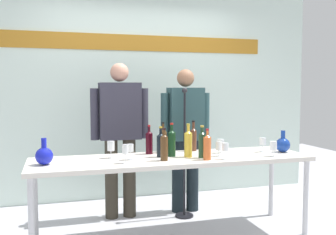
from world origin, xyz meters
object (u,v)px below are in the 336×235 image
at_px(wine_glass_right_0, 221,143).
at_px(wine_bottle_3, 207,146).
at_px(wine_bottle_6, 161,144).
at_px(presenter_left, 120,129).
at_px(wine_bottle_4, 202,144).
at_px(wine_bottle_2, 188,143).
at_px(microphone_stand, 184,175).
at_px(display_table, 172,163).
at_px(wine_bottle_5, 172,142).
at_px(wine_bottle_7, 149,142).
at_px(wine_glass_right_3, 263,142).
at_px(decanter_blue_right, 283,144).
at_px(wine_bottle_0, 164,146).
at_px(wine_glass_right_1, 219,146).
at_px(wine_glass_right_2, 273,146).
at_px(wine_glass_left_2, 111,146).
at_px(wine_glass_left_1, 130,148).
at_px(wine_glass_left_0, 125,150).
at_px(decanter_blue_left, 44,155).
at_px(wine_bottle_1, 193,138).
at_px(wine_bottle_8, 163,140).
at_px(presenter_right, 185,132).
at_px(wine_glass_right_4, 225,148).

bearing_deg(wine_glass_right_0, wine_bottle_3, -131.34).
bearing_deg(wine_bottle_3, wine_bottle_6, 144.84).
distance_m(presenter_left, wine_bottle_4, 1.04).
distance_m(wine_bottle_2, microphone_stand, 0.73).
height_order(display_table, wine_bottle_5, wine_bottle_5).
xyz_separation_m(display_table, wine_bottle_2, (0.14, -0.03, 0.19)).
xyz_separation_m(wine_bottle_4, wine_bottle_7, (-0.42, 0.35, -0.01)).
xyz_separation_m(wine_bottle_6, wine_glass_right_3, (1.07, -0.01, -0.02)).
bearing_deg(wine_bottle_5, decanter_blue_right, -4.47).
bearing_deg(wine_bottle_3, wine_bottle_7, 133.35).
relative_size(wine_bottle_0, wine_bottle_7, 1.02).
distance_m(wine_bottle_3, wine_bottle_6, 0.45).
relative_size(wine_glass_right_1, wine_glass_right_2, 0.99).
bearing_deg(wine_bottle_3, wine_glass_right_1, 39.26).
height_order(wine_bottle_3, wine_glass_left_2, wine_bottle_3).
xyz_separation_m(wine_glass_left_1, wine_glass_left_2, (-0.15, 0.14, 0.01)).
distance_m(wine_bottle_2, wine_bottle_7, 0.41).
distance_m(wine_bottle_5, wine_glass_left_0, 0.53).
bearing_deg(wine_bottle_6, wine_glass_right_2, -14.84).
relative_size(wine_bottle_7, wine_glass_right_3, 1.98).
height_order(wine_bottle_6, microphone_stand, microphone_stand).
bearing_deg(wine_glass_right_3, wine_bottle_4, -168.64).
distance_m(wine_glass_left_2, wine_glass_right_0, 1.09).
xyz_separation_m(wine_bottle_4, wine_bottle_6, (-0.35, 0.16, -0.01)).
bearing_deg(decanter_blue_left, wine_bottle_3, -6.90).
distance_m(wine_bottle_1, wine_bottle_8, 0.33).
bearing_deg(wine_glass_left_1, wine_bottle_6, 12.49).
relative_size(presenter_left, wine_bottle_7, 5.89).
relative_size(wine_bottle_6, wine_glass_right_1, 2.03).
bearing_deg(wine_bottle_1, wine_bottle_0, -135.07).
height_order(wine_bottle_1, wine_bottle_8, wine_bottle_1).
relative_size(wine_bottle_3, wine_bottle_5, 0.89).
distance_m(wine_bottle_2, wine_bottle_4, 0.13).
relative_size(wine_bottle_0, wine_glass_left_2, 1.84).
bearing_deg(wine_glass_left_0, decanter_blue_right, 4.42).
relative_size(wine_bottle_3, wine_glass_right_3, 1.95).
relative_size(decanter_blue_right, microphone_stand, 0.16).
distance_m(wine_bottle_1, wine_glass_right_1, 0.39).
bearing_deg(wine_glass_right_0, wine_bottle_4, -143.87).
distance_m(wine_bottle_1, wine_bottle_4, 0.41).
bearing_deg(wine_bottle_0, decanter_blue_right, 4.40).
relative_size(wine_bottle_2, wine_bottle_8, 1.02).
bearing_deg(wine_glass_right_1, wine_glass_left_2, 169.71).
distance_m(presenter_right, wine_bottle_7, 0.72).
relative_size(wine_bottle_2, wine_bottle_7, 1.10).
relative_size(wine_bottle_6, wine_glass_right_3, 2.00).
bearing_deg(wine_bottle_0, presenter_left, 106.49).
bearing_deg(wine_glass_left_0, wine_glass_right_4, -4.84).
relative_size(wine_glass_left_0, wine_glass_right_4, 1.09).
bearing_deg(wine_bottle_7, wine_glass_left_0, -127.03).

